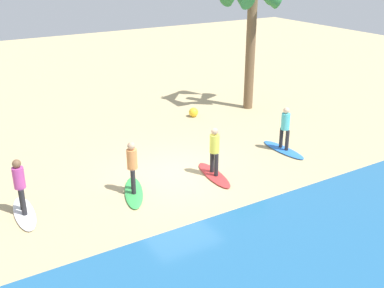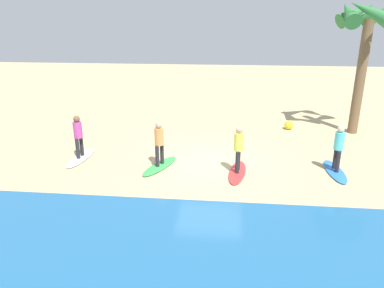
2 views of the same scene
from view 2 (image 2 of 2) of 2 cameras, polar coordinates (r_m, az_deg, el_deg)
The scene contains 11 objects.
ground_plane at distance 13.49m, azimuth 2.94°, elevation -3.16°, with size 60.00×60.00×0.00m, color tan.
surfboard_blue at distance 13.70m, azimuth 21.79°, elevation -4.04°, with size 2.10×0.56×0.09m, color blue.
surfer_blue at distance 13.36m, azimuth 22.31°, elevation -0.13°, with size 0.32×0.46×1.64m.
surfboard_red at distance 12.76m, azimuth 7.23°, elevation -4.46°, with size 2.10×0.56×0.09m, color red.
surfer_red at distance 12.39m, azimuth 7.42°, elevation -0.26°, with size 0.32×0.46×1.64m.
surfboard_green at distance 13.23m, azimuth -5.11°, elevation -3.48°, with size 2.10×0.56×0.09m, color green.
surfer_green at distance 12.88m, azimuth -5.25°, elevation 0.59°, with size 0.32×0.44×1.64m.
surfboard_white at distance 14.57m, azimuth -17.28°, elevation -2.11°, with size 2.10×0.56×0.09m, color white.
surfer_white at distance 14.26m, azimuth -17.68°, elevation 1.60°, with size 0.32×0.46×1.64m.
palm_tree at distance 18.03m, azimuth 26.28°, elevation 16.60°, with size 2.88×3.03×6.10m.
beach_ball at distance 18.19m, azimuth 15.14°, elevation 2.92°, with size 0.43×0.43×0.43m, color yellow.
Camera 2 is at (-0.57, 12.45, 5.19)m, focal length 33.51 mm.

